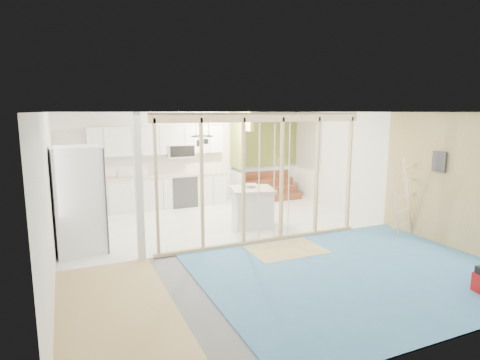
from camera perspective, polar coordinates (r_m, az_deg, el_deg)
name	(u,v)px	position (r m, az deg, el deg)	size (l,w,h in m)	color
room	(249,180)	(7.74, 1.31, -0.02)	(7.01, 8.01, 2.61)	slate
floor_overlays	(251,243)	(8.14, 1.56, -8.90)	(7.00, 8.00, 0.03)	white
stud_frame	(239,167)	(7.61, -0.16, 1.91)	(4.66, 0.14, 2.60)	tan
base_cabinets	(137,196)	(10.61, -14.50, -2.25)	(4.45, 2.24, 0.93)	silver
upper_cabinets	(161,141)	(11.01, -11.24, 5.42)	(3.60, 0.41, 0.85)	silver
green_partition	(259,168)	(11.93, 2.71, 1.68)	(2.25, 1.51, 2.60)	olive
pot_rack	(202,139)	(9.29, -5.39, 5.89)	(0.52, 0.52, 0.72)	black
sheathing_panel	(468,184)	(8.43, 29.64, -0.50)	(0.02, 4.00, 2.60)	tan
electrical_panel	(439,161)	(8.71, 26.48, 2.37)	(0.04, 0.30, 0.40)	#39383E
ceiling_light	(249,114)	(10.94, 1.28, 9.35)	(0.32, 0.32, 0.08)	#FFEABF
fridge	(78,200)	(7.97, -22.03, -2.69)	(0.96, 0.93, 1.99)	white
island	(252,208)	(9.14, 1.76, -3.96)	(1.12, 1.12, 0.90)	silver
bowl	(251,186)	(9.16, 1.50, -0.80)	(0.28, 0.28, 0.07)	silver
soap_bottle_a	(118,173)	(10.67, -16.95, 0.96)	(0.10, 0.10, 0.27)	#ACAEC0
soap_bottle_b	(218,168)	(11.32, -3.22, 1.65)	(0.09, 0.09, 0.19)	white
ladder	(402,197)	(9.04, 22.10, -2.19)	(0.90, 0.08, 1.67)	tan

